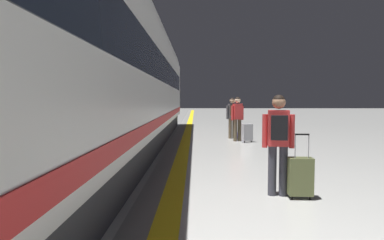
{
  "coord_description": "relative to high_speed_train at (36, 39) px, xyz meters",
  "views": [
    {
      "loc": [
        -0.8,
        1.42,
        1.6
      ],
      "look_at": [
        -0.86,
        7.63,
        1.21
      ],
      "focal_mm": 31.29,
      "sensor_mm": 36.0,
      "label": 1
    }
  ],
  "objects": [
    {
      "name": "suitcase_mid",
      "position": [
        4.34,
        7.28,
        -2.14
      ],
      "size": [
        0.43,
        0.34,
        0.68
      ],
      "color": "#9E9EA3",
      "rests_on": "ground"
    },
    {
      "name": "suitcase_near",
      "position": [
        4.1,
        0.21,
        -2.14
      ],
      "size": [
        0.39,
        0.25,
        1.06
      ],
      "color": "#596038",
      "rests_on": "ground"
    },
    {
      "name": "passenger_mid",
      "position": [
        4.02,
        7.62,
        -1.53
      ],
      "size": [
        0.49,
        0.31,
        1.68
      ],
      "color": "brown",
      "rests_on": "ground"
    },
    {
      "name": "high_speed_train",
      "position": [
        0.0,
        0.0,
        0.0
      ],
      "size": [
        2.94,
        33.11,
        4.97
      ],
      "color": "#38383D",
      "rests_on": "ground"
    },
    {
      "name": "passenger_far",
      "position": [
        3.92,
        8.48,
        -1.52
      ],
      "size": [
        0.49,
        0.39,
        1.65
      ],
      "color": "brown",
      "rests_on": "ground"
    },
    {
      "name": "safety_line_strip",
      "position": [
        2.04,
        3.48,
        -2.5
      ],
      "size": [
        0.36,
        80.0,
        0.01
      ],
      "primitive_type": "cube",
      "color": "yellow",
      "rests_on": "ground"
    },
    {
      "name": "passenger_near",
      "position": [
        3.78,
        0.37,
        -1.51
      ],
      "size": [
        0.52,
        0.36,
        1.67
      ],
      "color": "#383842",
      "rests_on": "ground"
    },
    {
      "name": "duffel_bag_far",
      "position": [
        4.24,
        8.29,
        -2.35
      ],
      "size": [
        0.44,
        0.26,
        0.36
      ],
      "color": "navy",
      "rests_on": "ground"
    },
    {
      "name": "tactile_edge_band",
      "position": [
        1.74,
        3.48,
        -2.5
      ],
      "size": [
        0.55,
        80.0,
        0.01
      ],
      "primitive_type": "cube",
      "color": "slate",
      "rests_on": "ground"
    }
  ]
}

